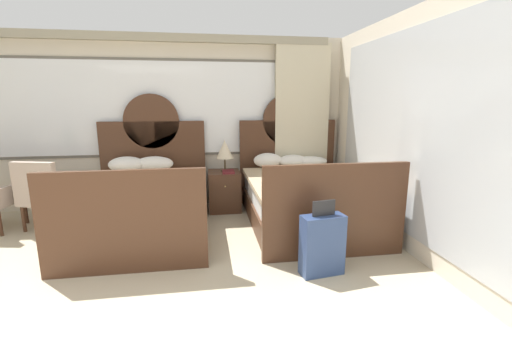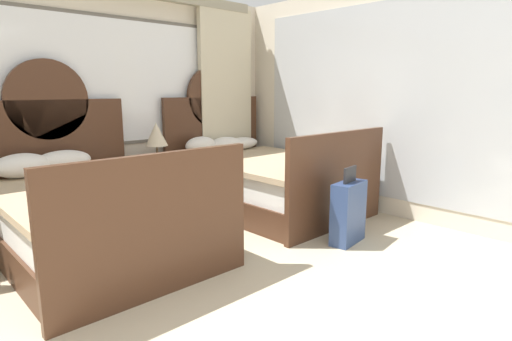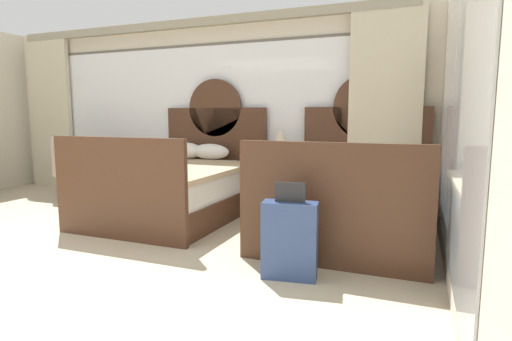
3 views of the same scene
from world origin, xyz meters
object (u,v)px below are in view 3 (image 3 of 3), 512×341
armchair_by_window_centre (75,166)px  nightstand_between_beds (278,188)px  table_lamp_on_nightstand (280,140)px  bed_near_window (179,186)px  armchair_by_window_left (112,168)px  suitcase_on_floor (290,240)px  bed_near_mirror (351,199)px  book_on_nightstand (280,165)px

armchair_by_window_centre → nightstand_between_beds: bearing=7.9°
nightstand_between_beds → table_lamp_on_nightstand: bearing=62.4°
bed_near_window → table_lamp_on_nightstand: 1.47m
table_lamp_on_nightstand → armchair_by_window_left: (-2.43, -0.47, -0.44)m
nightstand_between_beds → suitcase_on_floor: (0.83, -2.17, 0.00)m
bed_near_window → armchair_by_window_centre: (-2.01, 0.29, 0.13)m
bed_near_mirror → armchair_by_window_left: bed_near_mirror is taller
bed_near_mirror → armchair_by_window_left: 3.51m
bed_near_mirror → nightstand_between_beds: bed_near_mirror is taller
bed_near_window → suitcase_on_floor: bed_near_window is taller
armchair_by_window_centre → suitcase_on_floor: bearing=-23.9°
armchair_by_window_left → armchair_by_window_centre: (-0.69, -0.00, 0.00)m
table_lamp_on_nightstand → suitcase_on_floor: (0.81, -2.21, -0.65)m
bed_near_mirror → table_lamp_on_nightstand: size_ratio=4.59×
bed_near_window → armchair_by_window_centre: 2.03m
bed_near_mirror → bed_near_window: bearing=-179.9°
bed_near_mirror → nightstand_between_beds: (-1.09, 0.72, -0.07)m
table_lamp_on_nightstand → book_on_nightstand: size_ratio=1.86×
bed_near_window → bed_near_mirror: (2.18, 0.00, 0.00)m
suitcase_on_floor → nightstand_between_beds: bearing=111.0°
nightstand_between_beds → book_on_nightstand: 0.34m
book_on_nightstand → suitcase_on_floor: 2.24m
suitcase_on_floor → bed_near_window: bearing=143.0°
bed_near_mirror → table_lamp_on_nightstand: bed_near_mirror is taller
armchair_by_window_centre → suitcase_on_floor: armchair_by_window_centre is taller
book_on_nightstand → armchair_by_window_centre: armchair_by_window_centre is taller
bed_near_window → book_on_nightstand: size_ratio=8.55×
nightstand_between_beds → suitcase_on_floor: suitcase_on_floor is taller
armchair_by_window_centre → suitcase_on_floor: (3.93, -1.74, -0.20)m
bed_near_window → suitcase_on_floor: bearing=-37.0°
nightstand_between_beds → book_on_nightstand: bearing=-58.1°
book_on_nightstand → armchair_by_window_centre: bearing=-174.0°
bed_near_mirror → armchair_by_window_left: size_ratio=2.36×
table_lamp_on_nightstand → suitcase_on_floor: 2.44m
bed_near_mirror → nightstand_between_beds: size_ratio=3.59×
book_on_nightstand → armchair_by_window_left: bearing=-172.4°
armchair_by_window_left → bed_near_mirror: bearing=-4.7°
armchair_by_window_left → table_lamp_on_nightstand: bearing=10.9°
nightstand_between_beds → book_on_nightstand: book_on_nightstand is taller
bed_near_window → suitcase_on_floor: (1.93, -1.45, -0.07)m
table_lamp_on_nightstand → armchair_by_window_centre: table_lamp_on_nightstand is taller
nightstand_between_beds → table_lamp_on_nightstand: (0.02, 0.04, 0.65)m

